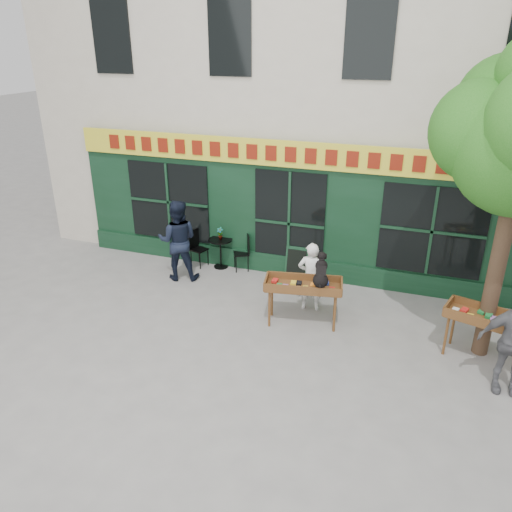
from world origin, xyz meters
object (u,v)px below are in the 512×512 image
Objects in this scene: book_cart_right at (491,321)px; book_cart_center at (303,287)px; woman at (311,277)px; man_left at (178,240)px; dog at (321,270)px; bistro_table at (220,247)px.

book_cart_center is at bearing -166.32° from book_cart_right.
man_left is (-3.35, 0.43, 0.22)m from woman.
book_cart_center is 1.04× the size of woman.
book_cart_right is 0.82× the size of man_left.
book_cart_center is 2.65× the size of dog.
dog is at bearing 105.92° from woman.
woman is 2.01× the size of bistro_table.
dog is at bearing -165.72° from book_cart_right.
woman is (-0.35, 0.70, -0.53)m from dog.
book_cart_right reaches higher than bistro_table.
book_cart_right is 2.12× the size of bistro_table.
book_cart_center is 0.65m from woman.
bistro_table is at bearing -146.18° from man_left.
book_cart_center reaches higher than bistro_table.
dog is 3.12m from book_cart_right.
man_left is (-3.70, 1.13, -0.31)m from dog.
bistro_table is 0.39× the size of man_left.
bistro_table is at bearing 135.27° from dog.
dog is at bearing 144.73° from man_left.
book_cart_right is at bearing 151.22° from man_left.
man_left is at bearing 151.51° from book_cart_center.
dog is 3.88m from man_left.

